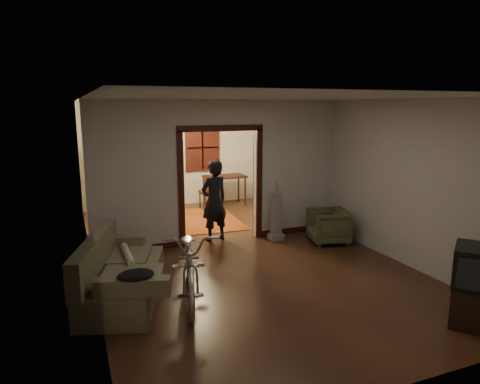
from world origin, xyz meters
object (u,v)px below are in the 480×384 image
desk (225,191)px  armchair (328,226)px  sofa (123,267)px  bicycle (191,262)px  person (214,201)px  locker (128,177)px

desk → armchair: bearing=-76.6°
sofa → armchair: bearing=32.0°
sofa → bicycle: 0.95m
bicycle → person: person is taller
armchair → desk: size_ratio=0.67×
person → armchair: bearing=137.5°
armchair → locker: 5.34m
locker → person: bearing=-86.6°
sofa → person: bearing=62.6°
armchair → locker: locker is taller
person → desk: size_ratio=1.48×
bicycle → armchair: bearing=37.3°
armchair → person: (-2.04, 0.99, 0.48)m
bicycle → locker: locker is taller
desk → bicycle: bearing=-113.1°
person → desk: (1.25, 2.83, -0.41)m
bicycle → armchair: size_ratio=2.76×
person → locker: 3.42m
bicycle → person: bearing=77.7°
sofa → locker: locker is taller
desk → locker: bearing=173.7°
sofa → armchair: 4.22m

